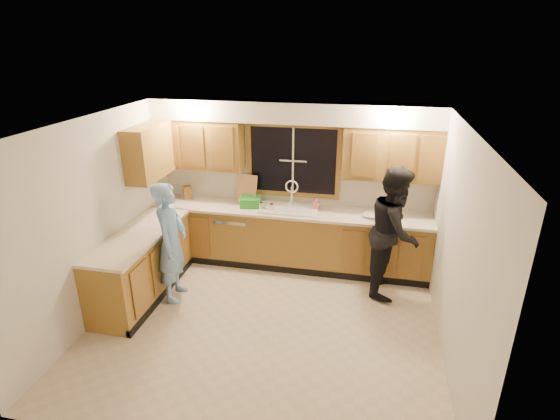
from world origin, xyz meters
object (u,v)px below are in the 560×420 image
at_px(man, 171,242).
at_px(woman, 395,231).
at_px(knife_block, 187,192).
at_px(bowl, 370,216).
at_px(dishwasher, 236,235).
at_px(stove, 120,286).
at_px(sink, 289,213).
at_px(soap_bottle, 316,204).
at_px(dish_crate, 251,202).

relative_size(man, woman, 0.92).
relative_size(woman, knife_block, 8.40).
bearing_deg(man, bowl, -71.56).
distance_m(dishwasher, woman, 2.47).
height_order(stove, man, man).
bearing_deg(man, knife_block, 7.74).
relative_size(stove, woman, 0.50).
distance_m(man, knife_block, 1.41).
distance_m(knife_block, bowl, 2.89).
height_order(knife_block, bowl, knife_block).
relative_size(sink, soap_bottle, 4.80).
relative_size(sink, man, 0.52).
relative_size(sink, stove, 0.96).
bearing_deg(soap_bottle, knife_block, 178.66).
relative_size(dishwasher, woman, 0.46).
height_order(knife_block, dish_crate, knife_block).
xyz_separation_m(sink, soap_bottle, (0.39, 0.07, 0.14)).
distance_m(sink, soap_bottle, 0.43).
distance_m(dishwasher, soap_bottle, 1.38).
height_order(woman, soap_bottle, woman).
xyz_separation_m(sink, knife_block, (-1.68, 0.12, 0.16)).
distance_m(sink, woman, 1.60).
relative_size(sink, bowl, 4.01).
bearing_deg(knife_block, dishwasher, -53.80).
relative_size(stove, soap_bottle, 5.03).
relative_size(sink, dish_crate, 2.82).
relative_size(sink, dishwasher, 1.05).
height_order(stove, soap_bottle, soap_bottle).
xyz_separation_m(stove, bowl, (3.00, 1.77, 0.50)).
xyz_separation_m(sink, dish_crate, (-0.61, 0.02, 0.13)).
bearing_deg(soap_bottle, dishwasher, -176.02).
bearing_deg(dish_crate, bowl, -2.54).
height_order(woman, dish_crate, woman).
bearing_deg(soap_bottle, bowl, -9.24).
bearing_deg(woman, stove, 121.50).
height_order(stove, knife_block, knife_block).
height_order(dishwasher, bowl, bowl).
xyz_separation_m(dish_crate, soap_bottle, (1.00, 0.05, 0.02)).
distance_m(sink, dishwasher, 0.96).
bearing_deg(dishwasher, knife_block, 170.78).
relative_size(stove, bowl, 4.20).
bearing_deg(dishwasher, man, -111.98).
height_order(dish_crate, bowl, dish_crate).
xyz_separation_m(stove, knife_block, (0.12, 1.95, 0.58)).
height_order(stove, woman, woman).
bearing_deg(stove, knife_block, 86.54).
bearing_deg(stove, dishwasher, 62.31).
xyz_separation_m(dishwasher, woman, (2.38, -0.43, 0.49)).
bearing_deg(woman, dish_crate, 86.75).
bearing_deg(sink, woman, -16.12).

